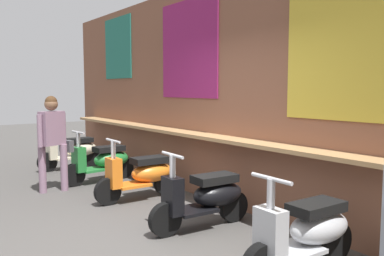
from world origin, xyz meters
TOP-DOWN VIEW (x-y plane):
  - ground_plane at (0.00, 0.00)m, footprint 33.39×33.39m
  - market_stall_facade at (0.01, 2.02)m, footprint 11.93×0.61m
  - scooter_cream at (-4.55, 1.08)m, footprint 0.46×1.40m
  - scooter_green at (-3.02, 1.08)m, footprint 0.49×1.40m
  - scooter_orange at (-1.55, 1.08)m, footprint 0.46×1.40m
  - scooter_black at (0.05, 1.08)m, footprint 0.49×1.40m
  - scooter_silver at (1.56, 1.08)m, footprint 0.46×1.40m
  - shopper_with_handbag at (-2.83, 0.12)m, footprint 0.44×0.63m

SIDE VIEW (x-z plane):
  - ground_plane at x=0.00m, z-range 0.00..0.00m
  - scooter_cream at x=-4.55m, z-range -0.10..0.87m
  - scooter_green at x=-3.02m, z-range -0.10..0.87m
  - scooter_orange at x=-1.55m, z-range -0.10..0.87m
  - scooter_black at x=0.05m, z-range -0.10..0.87m
  - scooter_silver at x=1.56m, z-range -0.10..0.87m
  - shopper_with_handbag at x=-2.83m, z-range 0.16..1.76m
  - market_stall_facade at x=0.01m, z-range 0.00..3.34m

